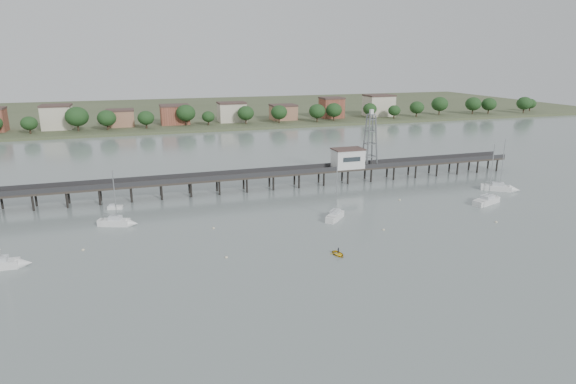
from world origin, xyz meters
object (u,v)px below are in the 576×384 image
Objects in this scene: yellow_dinghy at (338,255)px; sailboat_a at (8,264)px; lattice_tower at (370,141)px; sailboat_b at (121,223)px; sailboat_c at (337,215)px; white_tender at (115,207)px; pier at (258,175)px; sailboat_e at (503,188)px; sailboat_d at (491,200)px.

sailboat_a is at bearing 158.74° from yellow_dinghy.
sailboat_a is at bearing -157.78° from lattice_tower.
yellow_dinghy is (36.10, -27.42, -0.65)m from sailboat_b.
white_tender is at bearing 109.59° from sailboat_c.
sailboat_b is (-33.51, -17.98, -3.15)m from pier.
lattice_tower is 67.59m from white_tender.
lattice_tower reaches higher than sailboat_b.
sailboat_e reaches higher than pier.
sailboat_d is (-10.05, -7.27, -0.00)m from sailboat_e.
sailboat_b is at bearing -146.15° from sailboat_e.
white_tender is at bearing -153.30° from sailboat_e.
white_tender is (-34.96, -6.05, -3.40)m from pier.
sailboat_e is at bearing -18.98° from pier.
pier is 32.34m from lattice_tower.
sailboat_d is at bearing 5.78° from sailboat_a.
pier is at bearing 130.62° from sailboat_d.
lattice_tower is at bearing 6.19° from sailboat_c.
lattice_tower reaches higher than pier.
sailboat_a is 54.68m from yellow_dinghy.
yellow_dinghy is (37.54, -39.35, -0.40)m from white_tender.
sailboat_c is at bearing -137.07° from sailboat_e.
sailboat_c is at bearing 158.83° from sailboat_d.
sailboat_a reaches higher than sailboat_b.
sailboat_c is 20.03m from yellow_dinghy.
lattice_tower reaches higher than sailboat_c.
sailboat_e is 0.94× the size of sailboat_d.
sailboat_b is at bearing -73.85° from white_tender.
sailboat_d is at bearing 11.93° from yellow_dinghy.
sailboat_e reaches higher than sailboat_a.
pier is 11.76× the size of sailboat_a.
sailboat_d reaches higher than white_tender.
sailboat_d reaches higher than sailboat_b.
lattice_tower is 68.26m from sailboat_b.
pier is 49.41× the size of yellow_dinghy.
sailboat_b is 3.50× the size of white_tender.
pier is 45.63m from yellow_dinghy.
pier is 10.02× the size of sailboat_d.
sailboat_e is at bearing 15.79° from sailboat_d.
sailboat_a is 4.20× the size of yellow_dinghy.
sailboat_a reaches higher than sailboat_c.
yellow_dinghy is at bearing -122.50° from lattice_tower.
lattice_tower is 5.11× the size of yellow_dinghy.
sailboat_d is (49.33, -27.69, -3.16)m from pier.
sailboat_c is 3.44× the size of white_tender.
yellow_dinghy is (-28.92, -45.40, -11.10)m from lattice_tower.
yellow_dinghy is at bearing -179.32° from sailboat_d.
lattice_tower is at bearing 48.69° from yellow_dinghy.
sailboat_a is 61.51m from sailboat_c.
sailboat_b is 45.33m from yellow_dinghy.
lattice_tower is at bearing 179.14° from sailboat_e.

